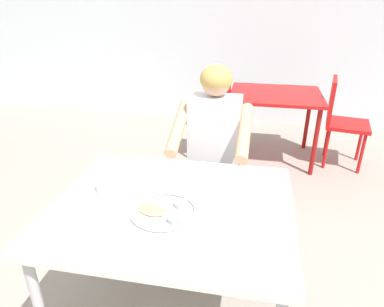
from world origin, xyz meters
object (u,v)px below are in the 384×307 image
(thali_tray, at_px, (164,211))
(chair_foreground, at_px, (216,163))
(chair_red_left, at_px, (217,112))
(table_background_red, at_px, (275,102))
(drinking_cup, at_px, (104,184))
(diner_foreground, at_px, (212,144))
(chair_red_right, at_px, (340,117))
(table_foreground, at_px, (172,216))

(thali_tray, bearing_deg, chair_foreground, 83.89)
(thali_tray, relative_size, chair_red_left, 0.34)
(chair_foreground, bearing_deg, table_background_red, 69.63)
(drinking_cup, relative_size, chair_red_left, 0.11)
(diner_foreground, xyz_separation_m, chair_red_right, (1.10, 1.42, -0.23))
(table_foreground, distance_m, chair_foreground, 0.98)
(table_background_red, xyz_separation_m, chair_red_left, (-0.59, -0.05, -0.13))
(chair_foreground, xyz_separation_m, chair_red_left, (-0.14, 1.16, 0.01))
(table_foreground, height_order, chair_foreground, chair_foreground)
(table_foreground, xyz_separation_m, chair_red_right, (1.19, 2.15, -0.16))
(thali_tray, xyz_separation_m, table_background_red, (0.56, 2.24, -0.12))
(chair_red_right, bearing_deg, chair_foreground, -132.43)
(chair_red_right, bearing_deg, diner_foreground, -127.77)
(table_foreground, relative_size, drinking_cup, 11.98)
(chair_red_left, bearing_deg, table_background_red, 5.23)
(table_foreground, bearing_deg, chair_red_left, 91.19)
(drinking_cup, bearing_deg, table_foreground, -5.72)
(thali_tray, distance_m, table_background_red, 2.32)
(thali_tray, distance_m, chair_foreground, 1.07)
(thali_tray, bearing_deg, chair_red_right, 61.62)
(chair_red_left, bearing_deg, table_foreground, -88.81)
(thali_tray, distance_m, chair_red_left, 2.20)
(table_foreground, bearing_deg, drinking_cup, 174.28)
(table_background_red, relative_size, chair_red_left, 1.03)
(table_background_red, distance_m, chair_red_right, 0.66)
(table_background_red, bearing_deg, diner_foreground, -107.54)
(table_background_red, xyz_separation_m, chair_red_right, (0.65, -0.01, -0.12))
(thali_tray, height_order, chair_foreground, chair_foreground)
(table_foreground, xyz_separation_m, table_background_red, (0.54, 2.16, -0.04))
(drinking_cup, bearing_deg, diner_foreground, 58.03)
(thali_tray, bearing_deg, table_foreground, 78.08)
(drinking_cup, height_order, chair_red_right, chair_red_right)
(table_foreground, bearing_deg, diner_foreground, 82.89)
(diner_foreground, bearing_deg, chair_red_right, 52.23)
(chair_red_left, bearing_deg, drinking_cup, -98.29)
(chair_foreground, relative_size, chair_red_left, 0.94)
(thali_tray, xyz_separation_m, chair_red_right, (1.21, 2.23, -0.24))
(diner_foreground, relative_size, chair_red_right, 1.39)
(diner_foreground, bearing_deg, table_background_red, 72.46)
(chair_red_left, bearing_deg, chair_red_right, 2.01)
(drinking_cup, xyz_separation_m, chair_red_left, (0.30, 2.08, -0.29))
(chair_foreground, bearing_deg, table_foreground, -95.62)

